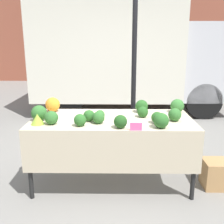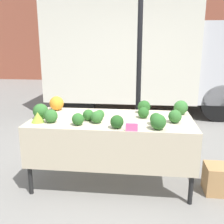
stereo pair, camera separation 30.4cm
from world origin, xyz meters
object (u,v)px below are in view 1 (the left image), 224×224
object	(u,v)px
price_sign	(136,127)
produce_crate	(219,174)
orange_cauliflower	(53,105)
parked_truck	(125,51)

from	to	relation	value
price_sign	produce_crate	world-z (taller)	price_sign
orange_cauliflower	price_sign	xyz separation A→B (m)	(1.05, -0.78, -0.05)
price_sign	orange_cauliflower	bearing A→B (deg)	143.49
parked_truck	orange_cauliflower	world-z (taller)	parked_truck
produce_crate	price_sign	bearing A→B (deg)	-162.73
price_sign	parked_truck	bearing A→B (deg)	89.45
parked_truck	produce_crate	world-z (taller)	parked_truck
parked_truck	price_sign	xyz separation A→B (m)	(-0.04, -4.32, -0.65)
orange_cauliflower	price_sign	bearing A→B (deg)	-36.51
orange_cauliflower	produce_crate	distance (m)	2.28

